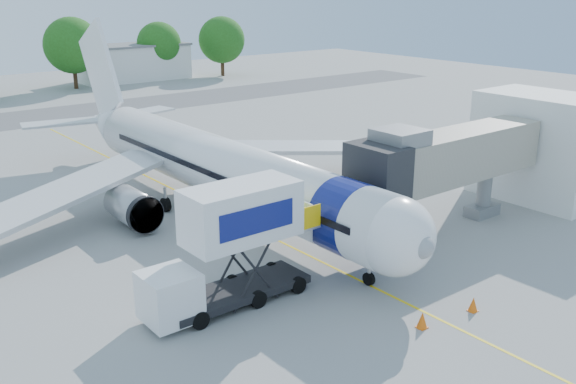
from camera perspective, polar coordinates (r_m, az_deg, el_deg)
ground at (r=38.06m, az=-3.04°, el=-3.28°), size 160.00×160.00×0.00m
guidance_line at (r=38.06m, az=-3.04°, el=-3.27°), size 0.15×70.00×0.01m
taxiway_strip at (r=75.16m, az=-22.09°, el=6.09°), size 120.00×10.00×0.01m
aircraft at (r=40.40m, az=-6.51°, el=2.30°), size 34.17×37.73×11.35m
jet_bridge at (r=37.16m, az=13.39°, el=2.76°), size 13.90×3.20×6.60m
terminal_stub at (r=45.88m, az=21.57°, el=3.76°), size 5.00×8.00×7.00m
catering_hiloader at (r=28.39m, az=-5.24°, el=-4.95°), size 8.50×2.44×5.50m
ground_tug at (r=27.97m, az=23.48°, el=-11.26°), size 4.05×2.32×1.56m
safety_cone_a at (r=28.01m, az=11.84°, el=-11.10°), size 0.46×0.46×0.73m
safety_cone_b at (r=29.85m, az=16.14°, el=-9.58°), size 0.43×0.43×0.68m
outbuilding_right at (r=101.03m, az=-13.59°, el=11.16°), size 16.40×7.40×5.30m
tree_e at (r=94.09m, az=-18.64°, el=12.25°), size 7.61×7.61×9.70m
tree_f at (r=101.61m, az=-11.39°, el=12.76°), size 6.66×6.66×8.49m
tree_g at (r=103.13m, az=-5.91°, el=13.30°), size 7.18×7.18×9.15m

